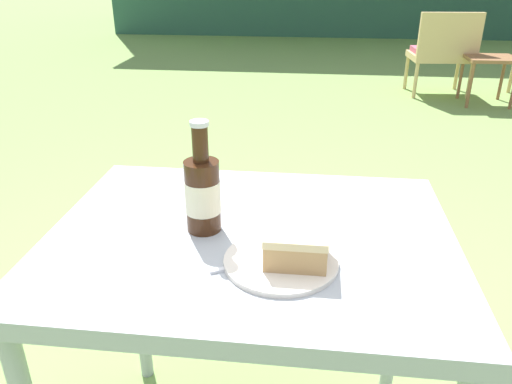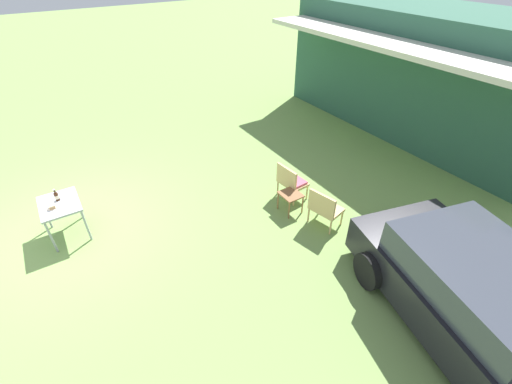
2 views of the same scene
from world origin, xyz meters
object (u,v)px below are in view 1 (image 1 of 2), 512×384
wicker_chair_cushioned (443,50)px  garden_side_table (490,64)px  patio_table (251,265)px  cake_on_plate (290,252)px  cola_bottle_near (203,192)px

wicker_chair_cushioned → garden_side_table: 0.48m
patio_table → cake_on_plate: size_ratio=3.91×
wicker_chair_cushioned → garden_side_table: (0.37, -0.29, -0.07)m
cake_on_plate → cola_bottle_near: bearing=148.8°
patio_table → cake_on_plate: (0.09, -0.11, 0.11)m
cola_bottle_near → garden_side_table: bearing=65.3°
wicker_chair_cushioned → cola_bottle_near: 4.54m
garden_side_table → cake_on_plate: bearing=-111.8°
wicker_chair_cushioned → cola_bottle_near: (-1.46, -4.28, 0.38)m
cake_on_plate → garden_side_table: bearing=68.2°
cake_on_plate → cola_bottle_near: cola_bottle_near is taller
garden_side_table → cola_bottle_near: cola_bottle_near is taller
wicker_chair_cushioned → patio_table: bearing=67.9°
cola_bottle_near → patio_table: bearing=-3.6°
patio_table → wicker_chair_cushioned: bearing=72.4°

